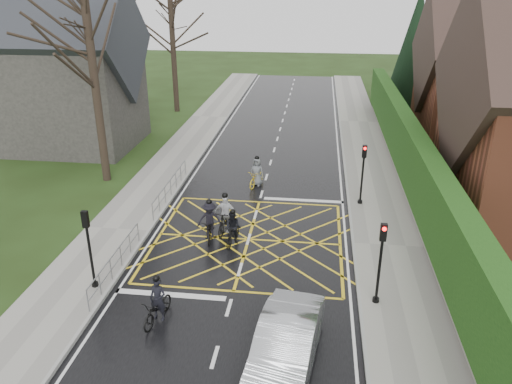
% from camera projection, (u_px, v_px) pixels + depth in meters
% --- Properties ---
extents(ground, '(120.00, 120.00, 0.00)m').
position_uv_depth(ground, '(249.00, 239.00, 22.00)').
color(ground, black).
rests_on(ground, ground).
extents(road, '(9.00, 80.00, 0.01)m').
position_uv_depth(road, '(249.00, 239.00, 22.00)').
color(road, black).
rests_on(road, ground).
extents(sidewalk_right, '(3.00, 80.00, 0.15)m').
position_uv_depth(sidewalk_right, '(388.00, 246.00, 21.29)').
color(sidewalk_right, gray).
rests_on(sidewalk_right, ground).
extents(sidewalk_left, '(3.00, 80.00, 0.15)m').
position_uv_depth(sidewalk_left, '(118.00, 230.00, 22.65)').
color(sidewalk_left, gray).
rests_on(sidewalk_left, ground).
extents(stone_wall, '(0.50, 38.00, 0.70)m').
position_uv_depth(stone_wall, '(409.00, 188.00, 26.45)').
color(stone_wall, slate).
rests_on(stone_wall, ground).
extents(hedge, '(0.90, 38.00, 2.80)m').
position_uv_depth(hedge, '(413.00, 157.00, 25.75)').
color(hedge, '#13340E').
rests_on(hedge, stone_wall).
extents(house_far, '(9.80, 8.80, 10.30)m').
position_uv_depth(house_far, '(491.00, 75.00, 35.00)').
color(house_far, brown).
rests_on(house_far, ground).
extents(conifer, '(4.60, 4.60, 10.00)m').
position_uv_depth(conifer, '(415.00, 49.00, 42.49)').
color(conifer, black).
rests_on(conifer, ground).
extents(church, '(8.80, 7.80, 11.00)m').
position_uv_depth(church, '(68.00, 72.00, 32.52)').
color(church, '#2D2B28').
rests_on(church, ground).
extents(tree_near, '(9.24, 9.24, 11.44)m').
position_uv_depth(tree_near, '(89.00, 36.00, 25.36)').
color(tree_near, black).
rests_on(tree_near, ground).
extents(tree_mid, '(10.08, 10.08, 12.48)m').
position_uv_depth(tree_mid, '(125.00, 11.00, 32.48)').
color(tree_mid, black).
rests_on(tree_mid, ground).
extents(tree_far, '(8.40, 8.40, 10.40)m').
position_uv_depth(tree_far, '(172.00, 24.00, 40.26)').
color(tree_far, black).
rests_on(tree_far, ground).
extents(railing_south, '(0.05, 5.04, 1.03)m').
position_uv_depth(railing_south, '(115.00, 258.00, 19.03)').
color(railing_south, slate).
rests_on(railing_south, ground).
extents(railing_north, '(0.05, 6.04, 1.03)m').
position_uv_depth(railing_north, '(170.00, 184.00, 25.86)').
color(railing_north, slate).
rests_on(railing_north, ground).
extents(traffic_light_ne, '(0.24, 0.31, 3.21)m').
position_uv_depth(traffic_light_ne, '(362.00, 175.00, 24.58)').
color(traffic_light_ne, black).
rests_on(traffic_light_ne, ground).
extents(traffic_light_se, '(0.24, 0.31, 3.21)m').
position_uv_depth(traffic_light_se, '(380.00, 265.00, 16.93)').
color(traffic_light_se, black).
rests_on(traffic_light_se, ground).
extents(traffic_light_sw, '(0.24, 0.31, 3.21)m').
position_uv_depth(traffic_light_sw, '(90.00, 250.00, 17.83)').
color(traffic_light_sw, black).
rests_on(traffic_light_sw, ground).
extents(cyclist_rear, '(0.97, 1.87, 1.73)m').
position_uv_depth(cyclist_rear, '(158.00, 306.00, 16.61)').
color(cyclist_rear, black).
rests_on(cyclist_rear, ground).
extents(cyclist_back, '(0.81, 1.67, 1.62)m').
position_uv_depth(cyclist_back, '(233.00, 231.00, 21.42)').
color(cyclist_back, black).
rests_on(cyclist_back, ground).
extents(cyclist_mid, '(1.19, 1.99, 1.85)m').
position_uv_depth(cyclist_mid, '(210.00, 224.00, 21.90)').
color(cyclist_mid, black).
rests_on(cyclist_mid, ground).
extents(cyclist_front, '(1.07, 1.96, 1.91)m').
position_uv_depth(cyclist_front, '(225.00, 218.00, 22.39)').
color(cyclist_front, black).
rests_on(cyclist_front, ground).
extents(cyclist_lead, '(1.09, 1.88, 1.73)m').
position_uv_depth(cyclist_lead, '(257.00, 175.00, 27.46)').
color(cyclist_lead, gold).
rests_on(cyclist_lead, ground).
extents(car, '(2.28, 4.94, 1.57)m').
position_uv_depth(car, '(285.00, 346.00, 14.47)').
color(car, '#AAAEB1').
rests_on(car, ground).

